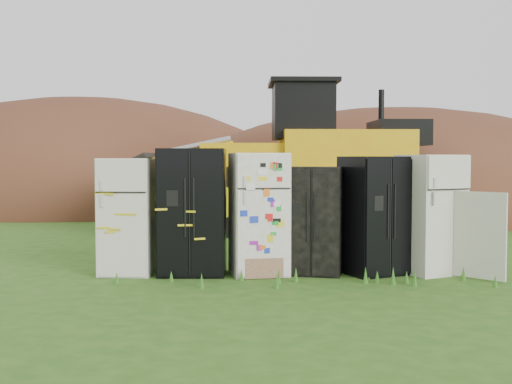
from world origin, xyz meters
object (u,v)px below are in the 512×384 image
(wheel_loader, at_px, (265,156))
(fridge_sticker, at_px, (259,214))
(fridge_black_right, at_px, (375,215))
(fridge_open_door, at_px, (431,214))
(fridge_dark_mid, at_px, (314,220))
(fridge_leftmost, at_px, (128,216))
(fridge_black_side, at_px, (192,212))

(wheel_loader, bearing_deg, fridge_sticker, -93.08)
(fridge_sticker, height_order, wheel_loader, wheel_loader)
(fridge_black_right, relative_size, wheel_loader, 0.24)
(fridge_open_door, bearing_deg, fridge_sticker, 156.47)
(fridge_dark_mid, xyz_separation_m, fridge_open_door, (1.85, 0.00, 0.09))
(fridge_leftmost, bearing_deg, fridge_black_right, 3.96)
(fridge_dark_mid, bearing_deg, fridge_sticker, -164.41)
(fridge_sticker, distance_m, wheel_loader, 6.27)
(fridge_dark_mid, distance_m, fridge_open_door, 1.86)
(fridge_dark_mid, bearing_deg, fridge_open_door, 13.48)
(fridge_black_side, bearing_deg, fridge_dark_mid, 1.34)
(fridge_dark_mid, bearing_deg, fridge_black_right, 12.37)
(fridge_black_right, bearing_deg, fridge_leftmost, 154.66)
(fridge_black_right, relative_size, fridge_open_door, 0.99)
(fridge_black_side, bearing_deg, fridge_open_door, 1.26)
(fridge_black_side, relative_size, fridge_black_right, 1.07)
(fridge_sticker, bearing_deg, fridge_open_door, -9.20)
(wheel_loader, bearing_deg, fridge_black_right, -76.36)
(fridge_dark_mid, xyz_separation_m, fridge_black_right, (0.96, -0.02, 0.08))
(fridge_dark_mid, relative_size, wheel_loader, 0.22)
(fridge_black_side, relative_size, fridge_sticker, 1.04)
(fridge_black_side, xyz_separation_m, fridge_open_door, (3.78, 0.01, -0.05))
(fridge_black_side, distance_m, fridge_black_right, 2.88)
(fridge_leftmost, relative_size, fridge_open_door, 0.97)
(fridge_black_side, height_order, wheel_loader, wheel_loader)
(fridge_black_side, bearing_deg, wheel_loader, 78.73)
(fridge_leftmost, distance_m, fridge_black_side, 1.02)
(fridge_sticker, bearing_deg, fridge_leftmost, 168.20)
(wheel_loader, bearing_deg, fridge_black_side, -102.60)
(fridge_leftmost, xyz_separation_m, fridge_sticker, (2.06, -0.07, 0.04))
(fridge_sticker, xyz_separation_m, fridge_black_right, (1.83, 0.02, -0.03))
(fridge_open_door, bearing_deg, fridge_dark_mid, 155.79)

